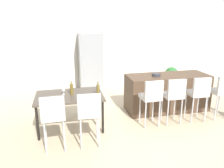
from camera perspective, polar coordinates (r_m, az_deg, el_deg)
name	(u,v)px	position (r m, az deg, el deg)	size (l,w,h in m)	color
ground_plane	(150,122)	(5.21, 9.79, -9.63)	(10.00, 10.00, 0.00)	#C6B28E
back_wall	(118,44)	(7.64, 1.46, 10.27)	(10.00, 0.12, 2.90)	beige
kitchen_island	(167,93)	(5.83, 13.93, -2.14)	(2.07, 0.77, 0.92)	#4C3828
bar_chair_left	(151,96)	(4.79, 10.11, -2.98)	(0.42, 0.42, 1.05)	beige
bar_chair_middle	(174,94)	(5.01, 15.63, -2.47)	(0.41, 0.41, 1.05)	beige
bar_chair_right	(198,92)	(5.32, 21.36, -1.92)	(0.42, 0.42, 1.05)	beige
bar_chair_far	(221,90)	(5.66, 26.33, -1.42)	(0.40, 0.40, 1.05)	beige
dining_table	(69,98)	(4.74, -10.92, -3.51)	(1.39, 0.94, 0.74)	#4C4238
dining_chair_near	(53,114)	(3.96, -14.93, -7.51)	(0.42, 0.42, 1.05)	beige
dining_chair_far	(89,111)	(3.98, -5.95, -6.91)	(0.42, 0.42, 1.05)	beige
wine_bottle_inner	(72,89)	(4.71, -10.36, -1.30)	(0.07, 0.07, 0.29)	brown
wine_bottle_middle	(98,90)	(4.60, -3.62, -1.50)	(0.07, 0.07, 0.29)	brown
wine_glass_left	(63,89)	(4.75, -12.44, -1.18)	(0.07, 0.07, 0.17)	silver
refrigerator	(91,63)	(7.10, -5.51, 5.41)	(0.72, 0.68, 1.84)	#939699
fruit_bowl	(156,75)	(5.51, 11.32, 2.32)	(0.20, 0.20, 0.07)	#333338
potted_plant	(171,75)	(8.07, 15.03, 2.37)	(0.45, 0.45, 0.65)	#996B4C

